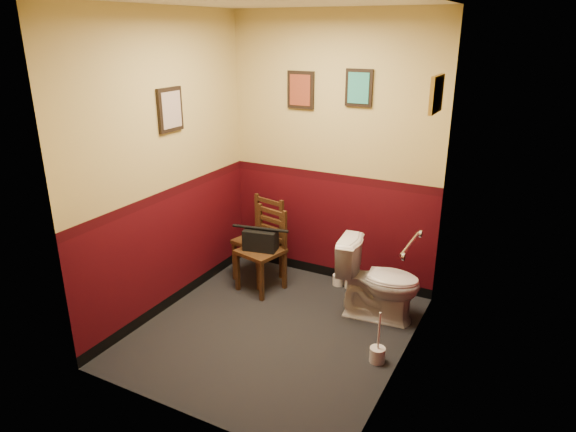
# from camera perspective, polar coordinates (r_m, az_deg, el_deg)

# --- Properties ---
(floor) EXTENTS (2.20, 2.40, 0.00)m
(floor) POSITION_cam_1_polar(r_m,az_deg,el_deg) (4.65, -1.47, -12.60)
(floor) COLOR black
(floor) RESTS_ON ground
(ceiling) EXTENTS (2.20, 2.40, 0.00)m
(ceiling) POSITION_cam_1_polar(r_m,az_deg,el_deg) (3.92, -1.85, 22.81)
(ceiling) COLOR silver
(ceiling) RESTS_ON ground
(wall_back) EXTENTS (2.20, 0.00, 2.70)m
(wall_back) POSITION_cam_1_polar(r_m,az_deg,el_deg) (5.13, 4.99, 6.92)
(wall_back) COLOR #3D070D
(wall_back) RESTS_ON ground
(wall_front) EXTENTS (2.20, 0.00, 2.70)m
(wall_front) POSITION_cam_1_polar(r_m,az_deg,el_deg) (3.15, -12.37, -2.06)
(wall_front) COLOR #3D070D
(wall_front) RESTS_ON ground
(wall_left) EXTENTS (0.00, 2.40, 2.70)m
(wall_left) POSITION_cam_1_polar(r_m,az_deg,el_deg) (4.71, -13.45, 5.23)
(wall_left) COLOR #3D070D
(wall_left) RESTS_ON ground
(wall_right) EXTENTS (0.00, 2.40, 2.70)m
(wall_right) POSITION_cam_1_polar(r_m,az_deg,el_deg) (3.70, 13.41, 1.18)
(wall_right) COLOR #3D070D
(wall_right) RESTS_ON ground
(grab_bar) EXTENTS (0.05, 0.56, 0.06)m
(grab_bar) POSITION_cam_1_polar(r_m,az_deg,el_deg) (4.07, 13.46, -3.08)
(grab_bar) COLOR silver
(grab_bar) RESTS_ON wall_right
(framed_print_back_a) EXTENTS (0.28, 0.04, 0.36)m
(framed_print_back_a) POSITION_cam_1_polar(r_m,az_deg,el_deg) (5.15, 1.41, 13.82)
(framed_print_back_a) COLOR black
(framed_print_back_a) RESTS_ON wall_back
(framed_print_back_b) EXTENTS (0.26, 0.04, 0.34)m
(framed_print_back_b) POSITION_cam_1_polar(r_m,az_deg,el_deg) (4.91, 7.89, 13.92)
(framed_print_back_b) COLOR black
(framed_print_back_b) RESTS_ON wall_back
(framed_print_left) EXTENTS (0.04, 0.30, 0.38)m
(framed_print_left) POSITION_cam_1_polar(r_m,az_deg,el_deg) (4.67, -12.95, 11.43)
(framed_print_left) COLOR black
(framed_print_left) RESTS_ON wall_left
(framed_print_right) EXTENTS (0.04, 0.34, 0.28)m
(framed_print_right) POSITION_cam_1_polar(r_m,az_deg,el_deg) (4.12, 16.15, 12.88)
(framed_print_right) COLOR olive
(framed_print_right) RESTS_ON wall_right
(toilet) EXTENTS (0.79, 0.50, 0.73)m
(toilet) POSITION_cam_1_polar(r_m,az_deg,el_deg) (4.75, 10.06, -7.11)
(toilet) COLOR white
(toilet) RESTS_ON floor
(toilet_brush) EXTENTS (0.13, 0.13, 0.45)m
(toilet_brush) POSITION_cam_1_polar(r_m,az_deg,el_deg) (4.30, 9.90, -14.83)
(toilet_brush) COLOR silver
(toilet_brush) RESTS_ON floor
(chair_left) EXTENTS (0.48, 0.48, 0.87)m
(chair_left) POSITION_cam_1_polar(r_m,az_deg,el_deg) (5.38, -3.08, -2.64)
(chair_left) COLOR #533118
(chair_left) RESTS_ON floor
(chair_right) EXTENTS (0.47, 0.47, 0.84)m
(chair_right) POSITION_cam_1_polar(r_m,az_deg,el_deg) (5.17, -2.76, -3.80)
(chair_right) COLOR #533118
(chair_right) RESTS_ON floor
(handbag) EXTENTS (0.35, 0.22, 0.24)m
(handbag) POSITION_cam_1_polar(r_m,az_deg,el_deg) (5.09, -3.08, -2.66)
(handbag) COLOR black
(handbag) RESTS_ON chair_right
(tp_stack) EXTENTS (0.25, 0.16, 0.33)m
(tp_stack) POSITION_cam_1_polar(r_m,az_deg,el_deg) (5.34, 6.28, -6.46)
(tp_stack) COLOR silver
(tp_stack) RESTS_ON floor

